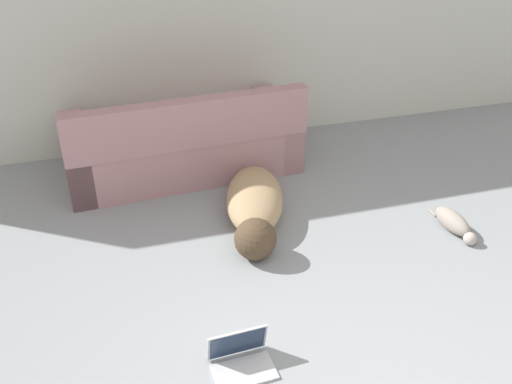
{
  "coord_description": "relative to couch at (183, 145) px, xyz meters",
  "views": [
    {
      "loc": [
        -1.1,
        -1.45,
        2.57
      ],
      "look_at": [
        -0.19,
        1.75,
        0.55
      ],
      "focal_mm": 40.0,
      "sensor_mm": 36.0,
      "label": 1
    }
  ],
  "objects": [
    {
      "name": "cat",
      "position": [
        1.85,
        -1.53,
        -0.19
      ],
      "size": [
        0.19,
        0.55,
        0.16
      ],
      "rotation": [
        0.0,
        0.0,
        4.82
      ],
      "color": "gray",
      "rests_on": "ground_plane"
    },
    {
      "name": "dog",
      "position": [
        0.39,
        -0.97,
        -0.12
      ],
      "size": [
        0.69,
        1.44,
        0.31
      ],
      "rotation": [
        0.0,
        0.0,
        4.45
      ],
      "color": "#A38460",
      "rests_on": "ground_plane"
    },
    {
      "name": "couch",
      "position": [
        0.0,
        0.0,
        0.0
      ],
      "size": [
        2.1,
        1.0,
        0.83
      ],
      "rotation": [
        0.0,
        0.0,
        3.2
      ],
      "color": "#A3757A",
      "rests_on": "ground_plane"
    },
    {
      "name": "wall_back",
      "position": [
        0.46,
        0.62,
        1.1
      ],
      "size": [
        7.36,
        0.06,
        2.74
      ],
      "color": "beige",
      "rests_on": "ground_plane"
    },
    {
      "name": "laptop_open",
      "position": [
        -0.09,
        -2.37,
        -0.19
      ],
      "size": [
        0.37,
        0.29,
        0.22
      ],
      "rotation": [
        0.0,
        0.0,
        0.05
      ],
      "color": "#B7B7BC",
      "rests_on": "ground_plane"
    }
  ]
}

